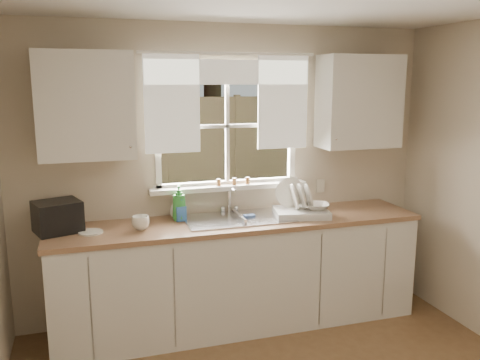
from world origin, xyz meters
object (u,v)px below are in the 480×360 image
object	(u,v)px
dish_rack	(300,208)
cup	(141,223)
soap_bottle_a	(179,203)
black_appliance	(57,217)

from	to	relation	value
dish_rack	cup	size ratio (longest dim) A/B	3.71
soap_bottle_a	cup	world-z (taller)	soap_bottle_a
cup	black_appliance	xyz separation A→B (m)	(-0.60, 0.13, 0.06)
black_appliance	dish_rack	bearing A→B (deg)	-21.72
cup	black_appliance	world-z (taller)	black_appliance
cup	black_appliance	size ratio (longest dim) A/B	0.42
dish_rack	black_appliance	world-z (taller)	dish_rack
cup	black_appliance	bearing A→B (deg)	178.38
dish_rack	soap_bottle_a	size ratio (longest dim) A/B	1.69
dish_rack	cup	distance (m)	1.33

